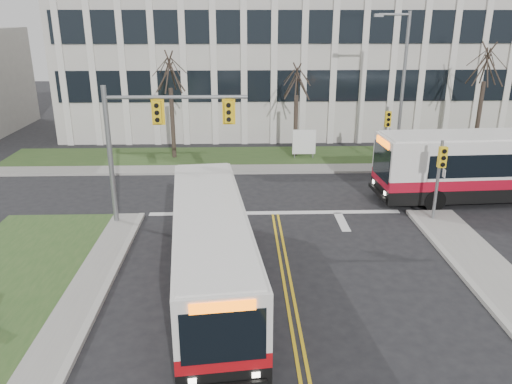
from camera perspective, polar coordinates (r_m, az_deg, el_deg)
The scene contains 14 objects.
ground at distance 16.65m, azimuth 4.11°, elevation -13.00°, with size 120.00×120.00×0.00m, color black.
sidewalk_cross at distance 31.18m, azimuth 10.53°, elevation 2.67°, with size 44.00×1.60×0.14m, color #9E9B93.
building_lawn at distance 33.82m, azimuth 9.57°, elevation 4.03°, with size 44.00×5.00×0.12m, color #2F4E21.
office_building at distance 44.54m, azimuth 7.01°, elevation 15.61°, with size 40.00×16.00×12.00m, color beige.
mast_arm_signal at distance 22.00m, azimuth -12.35°, elevation 6.79°, with size 6.11×0.38×6.20m.
signal_pole_near at distance 23.53m, azimuth 20.27°, elevation 2.42°, with size 0.34×0.39×3.80m.
signal_pole_far at distance 31.31m, azimuth 14.70°, elevation 7.03°, with size 0.34×0.39×3.80m.
streetlight at distance 31.88m, azimuth 16.19°, elevation 12.03°, with size 2.15×0.25×9.20m.
directory_sign at distance 32.66m, azimuth 5.51°, elevation 5.68°, with size 1.50×0.12×2.00m.
tree_left at distance 32.44m, azimuth -9.82°, elevation 13.20°, with size 1.80×1.80×7.70m.
tree_mid at distance 32.61m, azimuth 4.68°, elevation 12.32°, with size 1.80×1.80×6.82m.
tree_right at distance 35.69m, azimuth 24.82°, elevation 12.93°, with size 1.80×1.80×8.25m.
bus_main at distance 17.02m, azimuth -5.19°, elevation -6.67°, with size 2.35×10.86×2.90m, color silver, non-canonical shape.
bus_cross at distance 28.12m, azimuth 26.44°, elevation 2.52°, with size 2.75×12.70×3.39m, color silver, non-canonical shape.
Camera 1 is at (-1.59, -13.96, 8.94)m, focal length 35.00 mm.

